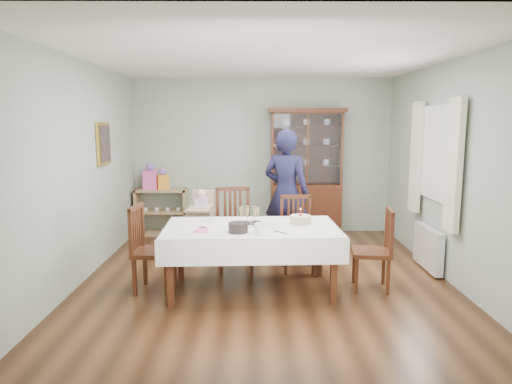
{
  "coord_description": "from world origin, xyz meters",
  "views": [
    {
      "loc": [
        -0.15,
        -5.53,
        1.94
      ],
      "look_at": [
        -0.12,
        0.2,
        1.06
      ],
      "focal_mm": 32.0,
      "sensor_mm": 36.0,
      "label": 1
    }
  ],
  "objects_px": {
    "dining_table": "(251,258)",
    "gift_bag_pink": "(150,178)",
    "china_cabinet": "(306,170)",
    "high_chair": "(202,230)",
    "woman": "(286,193)",
    "chair_end_right": "(372,265)",
    "birthday_cake": "(300,220)",
    "sideboard": "(162,212)",
    "chair_far_right": "(297,248)",
    "champagne_tray": "(249,219)",
    "chair_far_left": "(235,245)",
    "chair_end_left": "(154,266)",
    "gift_bag_orange": "(163,180)"
  },
  "relations": [
    {
      "from": "sideboard",
      "to": "gift_bag_pink",
      "type": "bearing_deg",
      "value": -173.48
    },
    {
      "from": "china_cabinet",
      "to": "champagne_tray",
      "type": "height_order",
      "value": "china_cabinet"
    },
    {
      "from": "champagne_tray",
      "to": "gift_bag_orange",
      "type": "height_order",
      "value": "gift_bag_orange"
    },
    {
      "from": "sideboard",
      "to": "chair_far_left",
      "type": "height_order",
      "value": "chair_far_left"
    },
    {
      "from": "woman",
      "to": "high_chair",
      "type": "bearing_deg",
      "value": 24.71
    },
    {
      "from": "chair_end_left",
      "to": "gift_bag_pink",
      "type": "distance_m",
      "value": 2.85
    },
    {
      "from": "birthday_cake",
      "to": "gift_bag_pink",
      "type": "bearing_deg",
      "value": 131.91
    },
    {
      "from": "chair_far_right",
      "to": "champagne_tray",
      "type": "xyz_separation_m",
      "value": [
        -0.63,
        -0.62,
        0.53
      ]
    },
    {
      "from": "champagne_tray",
      "to": "woman",
      "type": "bearing_deg",
      "value": 68.16
    },
    {
      "from": "chair_end_left",
      "to": "chair_end_right",
      "type": "bearing_deg",
      "value": -83.64
    },
    {
      "from": "dining_table",
      "to": "chair_far_left",
      "type": "bearing_deg",
      "value": 105.93
    },
    {
      "from": "chair_end_right",
      "to": "gift_bag_orange",
      "type": "distance_m",
      "value": 4.02
    },
    {
      "from": "gift_bag_orange",
      "to": "birthday_cake",
      "type": "bearing_deg",
      "value": -50.85
    },
    {
      "from": "gift_bag_pink",
      "to": "china_cabinet",
      "type": "bearing_deg",
      "value": -0.03
    },
    {
      "from": "chair_end_left",
      "to": "birthday_cake",
      "type": "relative_size",
      "value": 3.55
    },
    {
      "from": "chair_far_left",
      "to": "high_chair",
      "type": "height_order",
      "value": "chair_far_left"
    },
    {
      "from": "chair_end_left",
      "to": "chair_end_right",
      "type": "relative_size",
      "value": 1.05
    },
    {
      "from": "chair_far_left",
      "to": "high_chair",
      "type": "relative_size",
      "value": 1.09
    },
    {
      "from": "chair_end_right",
      "to": "birthday_cake",
      "type": "relative_size",
      "value": 3.38
    },
    {
      "from": "dining_table",
      "to": "gift_bag_orange",
      "type": "distance_m",
      "value": 3.15
    },
    {
      "from": "woman",
      "to": "birthday_cake",
      "type": "xyz_separation_m",
      "value": [
        0.07,
        -1.34,
        -0.11
      ]
    },
    {
      "from": "chair_end_left",
      "to": "chair_far_left",
      "type": "bearing_deg",
      "value": -42.98
    },
    {
      "from": "woman",
      "to": "gift_bag_orange",
      "type": "distance_m",
      "value": 2.39
    },
    {
      "from": "dining_table",
      "to": "gift_bag_pink",
      "type": "distance_m",
      "value": 3.26
    },
    {
      "from": "dining_table",
      "to": "chair_far_right",
      "type": "height_order",
      "value": "chair_far_right"
    },
    {
      "from": "chair_far_right",
      "to": "chair_end_left",
      "type": "bearing_deg",
      "value": -159.98
    },
    {
      "from": "chair_end_right",
      "to": "gift_bag_orange",
      "type": "xyz_separation_m",
      "value": [
        -2.95,
        2.65,
        0.67
      ]
    },
    {
      "from": "china_cabinet",
      "to": "sideboard",
      "type": "relative_size",
      "value": 2.42
    },
    {
      "from": "sideboard",
      "to": "woman",
      "type": "relative_size",
      "value": 0.49
    },
    {
      "from": "chair_end_left",
      "to": "china_cabinet",
      "type": "bearing_deg",
      "value": -32.08
    },
    {
      "from": "birthday_cake",
      "to": "dining_table",
      "type": "bearing_deg",
      "value": -170.42
    },
    {
      "from": "chair_end_left",
      "to": "champagne_tray",
      "type": "distance_m",
      "value": 1.23
    },
    {
      "from": "china_cabinet",
      "to": "high_chair",
      "type": "bearing_deg",
      "value": -142.67
    },
    {
      "from": "sideboard",
      "to": "chair_far_right",
      "type": "relative_size",
      "value": 0.92
    },
    {
      "from": "chair_end_right",
      "to": "gift_bag_pink",
      "type": "relative_size",
      "value": 2.15
    },
    {
      "from": "chair_end_left",
      "to": "gift_bag_orange",
      "type": "relative_size",
      "value": 2.81
    },
    {
      "from": "birthday_cake",
      "to": "chair_end_right",
      "type": "bearing_deg",
      "value": -4.16
    },
    {
      "from": "chair_end_right",
      "to": "high_chair",
      "type": "distance_m",
      "value": 2.56
    },
    {
      "from": "china_cabinet",
      "to": "sideboard",
      "type": "bearing_deg",
      "value": 179.51
    },
    {
      "from": "woman",
      "to": "gift_bag_pink",
      "type": "distance_m",
      "value": 2.58
    },
    {
      "from": "chair_far_left",
      "to": "champagne_tray",
      "type": "xyz_separation_m",
      "value": [
        0.2,
        -0.68,
        0.5
      ]
    },
    {
      "from": "dining_table",
      "to": "champagne_tray",
      "type": "height_order",
      "value": "champagne_tray"
    },
    {
      "from": "gift_bag_pink",
      "to": "woman",
      "type": "bearing_deg",
      "value": -29.08
    },
    {
      "from": "birthday_cake",
      "to": "sideboard",
      "type": "bearing_deg",
      "value": 129.47
    },
    {
      "from": "chair_far_left",
      "to": "gift_bag_pink",
      "type": "xyz_separation_m",
      "value": [
        -1.52,
        1.89,
        0.68
      ]
    },
    {
      "from": "sideboard",
      "to": "champagne_tray",
      "type": "relative_size",
      "value": 2.69
    },
    {
      "from": "sideboard",
      "to": "chair_end_left",
      "type": "distance_m",
      "value": 2.75
    },
    {
      "from": "sideboard",
      "to": "gift_bag_orange",
      "type": "xyz_separation_m",
      "value": [
        0.04,
        -0.02,
        0.56
      ]
    },
    {
      "from": "chair_end_left",
      "to": "dining_table",
      "type": "bearing_deg",
      "value": -84.12
    },
    {
      "from": "chair_far_right",
      "to": "high_chair",
      "type": "relative_size",
      "value": 0.99
    }
  ]
}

